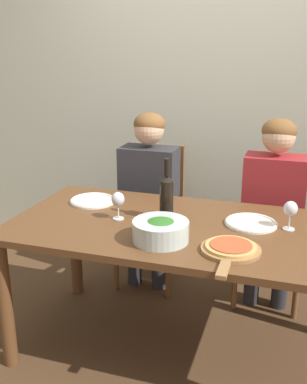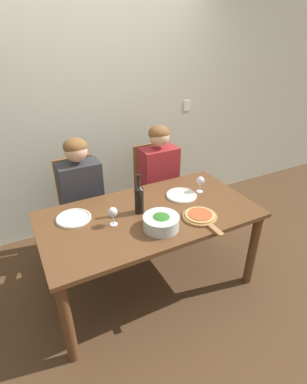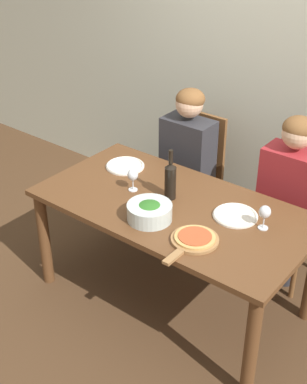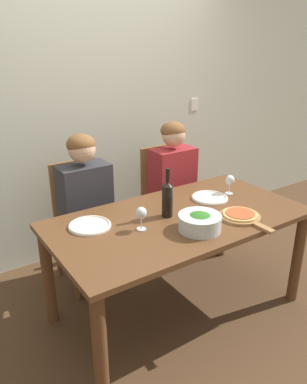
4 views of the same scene
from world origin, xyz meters
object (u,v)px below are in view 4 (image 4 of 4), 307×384
(wine_bottle, at_px, (167,198))
(dinner_plate_left, at_px, (90,225))
(dinner_plate_right, at_px, (210,198))
(person_woman, at_px, (86,198))
(broccoli_bowl, at_px, (200,222))
(pizza_on_board, at_px, (241,216))
(chair_left, at_px, (82,219))
(chair_right, at_px, (166,197))
(wine_glass_right, at_px, (230,181))
(wine_glass_left, at_px, (141,214))
(person_man, at_px, (174,178))

(wine_bottle, bearing_deg, dinner_plate_left, 163.96)
(dinner_plate_left, xyz_separation_m, dinner_plate_right, (0.93, -0.08, 0.00))
(person_woman, xyz_separation_m, broccoli_bowl, (0.36, -0.89, 0.07))
(person_woman, relative_size, dinner_plate_right, 4.55)
(dinner_plate_right, bearing_deg, pizza_on_board, -97.91)
(chair_left, relative_size, dinner_plate_right, 3.62)
(chair_right, distance_m, broccoli_bowl, 1.15)
(chair_left, xyz_separation_m, broccoli_bowl, (0.36, -1.01, 0.29))
(chair_right, height_order, person_woman, person_woman)
(wine_bottle, bearing_deg, chair_right, 54.75)
(chair_left, height_order, wine_glass_right, chair_left)
(pizza_on_board, distance_m, wine_glass_right, 0.44)
(wine_glass_left, bearing_deg, dinner_plate_right, 11.18)
(wine_bottle, xyz_separation_m, wine_glass_right, (0.63, 0.06, -0.03))
(broccoli_bowl, bearing_deg, pizza_on_board, -4.64)
(person_woman, xyz_separation_m, pizza_on_board, (0.69, -0.92, 0.03))
(wine_glass_left, bearing_deg, chair_right, 46.39)
(chair_right, height_order, pizza_on_board, chair_right)
(wine_glass_left, relative_size, wine_glass_right, 1.00)
(person_woman, height_order, wine_bottle, person_woman)
(dinner_plate_left, xyz_separation_m, wine_glass_left, (0.25, -0.21, 0.10))
(dinner_plate_left, bearing_deg, pizza_on_board, -26.57)
(wine_glass_right, bearing_deg, dinner_plate_right, 177.37)
(chair_right, xyz_separation_m, person_woman, (-0.83, -0.12, 0.22))
(wine_glass_right, bearing_deg, pizza_on_board, -124.02)
(broccoli_bowl, bearing_deg, dinner_plate_right, 41.11)
(chair_left, height_order, wine_bottle, wine_bottle)
(person_man, bearing_deg, person_woman, 180.00)
(dinner_plate_left, relative_size, dinner_plate_right, 1.00)
(wine_glass_right, bearing_deg, broccoli_bowl, -150.30)
(wine_glass_left, bearing_deg, chair_left, 94.24)
(chair_right, bearing_deg, pizza_on_board, -97.36)
(chair_left, height_order, broccoli_bowl, chair_left)
(broccoli_bowl, bearing_deg, wine_bottle, 100.50)
(person_woman, xyz_separation_m, wine_glass_left, (0.06, -0.69, 0.12))
(pizza_on_board, xyz_separation_m, wine_glass_right, (0.24, 0.36, 0.09))
(chair_left, relative_size, dinner_plate_left, 3.62)
(dinner_plate_right, height_order, wine_glass_right, wine_glass_right)
(chair_right, bearing_deg, chair_left, 180.00)
(chair_right, relative_size, dinner_plate_right, 3.62)
(broccoli_bowl, distance_m, wine_glass_right, 0.67)
(broccoli_bowl, distance_m, dinner_plate_right, 0.51)
(person_man, relative_size, wine_glass_left, 8.14)
(chair_right, distance_m, dinner_plate_left, 1.20)
(chair_right, bearing_deg, wine_glass_right, -81.07)
(broccoli_bowl, relative_size, dinner_plate_right, 1.00)
(chair_left, xyz_separation_m, wine_bottle, (0.31, -0.74, 0.37))
(wine_bottle, distance_m, broccoli_bowl, 0.29)
(wine_glass_left, distance_m, wine_glass_right, 0.88)
(chair_left, xyz_separation_m, dinner_plate_left, (-0.19, -0.59, 0.25))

